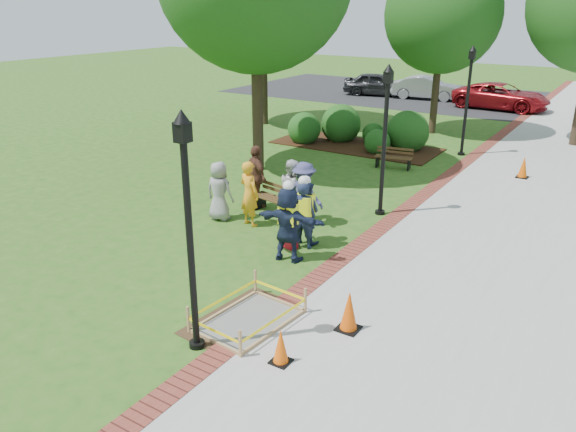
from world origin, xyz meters
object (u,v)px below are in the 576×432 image
Objects in this scene: bench_near at (275,206)px; cone_front at (281,347)px; hivis_worker_a at (288,222)px; hivis_worker_b at (303,213)px; hivis_worker_c at (305,210)px; wet_concrete_pad at (249,312)px; lamp_near at (188,218)px.

bench_near reaches higher than cone_front.
hivis_worker_a reaches higher than hivis_worker_b.
cone_front is 0.37× the size of hivis_worker_c.
bench_near is 2.43× the size of cone_front.
wet_concrete_pad is 0.57× the size of lamp_near.
hivis_worker_a is (-0.58, 3.95, -1.50)m from lamp_near.
hivis_worker_b is (-0.65, 4.74, -1.55)m from lamp_near.
hivis_worker_a is at bearing -79.72° from hivis_worker_c.
hivis_worker_c is (-0.21, 1.13, -0.09)m from hivis_worker_a.
wet_concrete_pad is 1.52× the size of bench_near.
cone_front is 0.33× the size of hivis_worker_a.
hivis_worker_c reaches higher than bench_near.
wet_concrete_pad is at bearing -74.41° from hivis_worker_c.
lamp_near is 5.38m from hivis_worker_c.
lamp_near is at bearing -104.89° from wet_concrete_pad.
lamp_near is at bearing -82.14° from hivis_worker_b.
lamp_near reaches higher than bench_near.
hivis_worker_c is (-0.14, 0.34, -0.05)m from hivis_worker_b.
cone_front is at bearing -63.54° from hivis_worker_c.
hivis_worker_b reaches higher than wet_concrete_pad.
hivis_worker_b reaches higher than cone_front.
hivis_worker_b is at bearing 116.82° from cone_front.
hivis_worker_a reaches higher than cone_front.
hivis_worker_b is (-2.19, 4.34, 0.61)m from cone_front.
wet_concrete_pad is 3.78m from hivis_worker_b.
bench_near is at bearing 112.03° from lamp_near.
lamp_near is (2.56, -6.32, 2.21)m from bench_near.
hivis_worker_b reaches higher than hivis_worker_c.
cone_front is (1.23, -0.75, 0.09)m from wet_concrete_pad.
hivis_worker_c is at bearing 105.59° from wet_concrete_pad.
wet_concrete_pad is 3.03m from hivis_worker_a.
cone_front is 2.68m from lamp_near.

